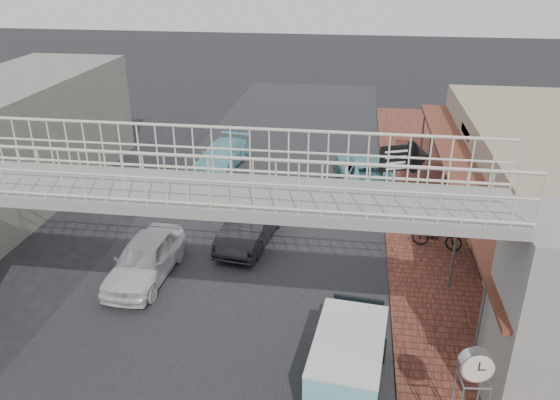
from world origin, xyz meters
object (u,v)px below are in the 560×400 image
(white_hatchback, at_px, (145,259))
(angkot_van, at_px, (349,355))
(motorcycle_far, at_px, (392,198))
(arrow_sign, at_px, (418,158))
(angkot_far, at_px, (222,155))
(dark_sedan, at_px, (251,224))
(angkot_curb, at_px, (366,171))
(motorcycle_near, at_px, (437,236))
(street_clock, at_px, (475,370))

(white_hatchback, distance_m, angkot_van, 8.01)
(motorcycle_far, xyz_separation_m, arrow_sign, (0.70, -1.12, 2.22))
(angkot_far, bearing_deg, dark_sedan, -60.90)
(angkot_curb, bearing_deg, motorcycle_near, 106.56)
(motorcycle_near, xyz_separation_m, motorcycle_far, (-1.47, 2.94, 0.09))
(street_clock, bearing_deg, motorcycle_far, 88.06)
(street_clock, bearing_deg, dark_sedan, 118.48)
(white_hatchback, xyz_separation_m, street_clock, (9.19, -5.97, 1.77))
(dark_sedan, xyz_separation_m, street_clock, (6.22, -8.97, 1.77))
(dark_sedan, distance_m, arrow_sign, 6.71)
(dark_sedan, relative_size, motorcycle_near, 2.41)
(angkot_van, xyz_separation_m, arrow_sign, (2.21, 9.33, 1.75))
(angkot_far, bearing_deg, street_clock, -53.35)
(dark_sedan, bearing_deg, street_clock, -47.50)
(angkot_curb, bearing_deg, arrow_sign, 107.24)
(angkot_far, xyz_separation_m, motorcycle_near, (9.69, -7.07, -0.07))
(motorcycle_far, distance_m, street_clock, 12.32)
(angkot_curb, distance_m, arrow_sign, 4.75)
(angkot_curb, height_order, motorcycle_near, angkot_curb)
(dark_sedan, height_order, angkot_van, angkot_van)
(dark_sedan, distance_m, street_clock, 11.05)
(angkot_van, xyz_separation_m, street_clock, (2.42, -1.70, 1.35))
(angkot_curb, relative_size, motorcycle_far, 2.84)
(dark_sedan, relative_size, arrow_sign, 1.24)
(white_hatchback, bearing_deg, arrow_sign, 31.59)
(street_clock, height_order, arrow_sign, arrow_sign)
(white_hatchback, bearing_deg, motorcycle_far, 38.92)
(white_hatchback, distance_m, angkot_far, 10.31)
(dark_sedan, bearing_deg, motorcycle_far, 38.79)
(white_hatchback, xyz_separation_m, dark_sedan, (2.97, 2.99, -0.00))
(angkot_curb, relative_size, street_clock, 1.81)
(angkot_far, relative_size, motorcycle_near, 2.47)
(angkot_far, height_order, angkot_van, angkot_van)
(angkot_van, distance_m, motorcycle_far, 10.57)
(white_hatchback, height_order, street_clock, street_clock)
(white_hatchback, bearing_deg, angkot_curb, 53.28)
(dark_sedan, distance_m, angkot_van, 8.20)
(white_hatchback, bearing_deg, dark_sedan, 47.38)
(dark_sedan, bearing_deg, angkot_van, -54.66)
(white_hatchback, xyz_separation_m, angkot_curb, (7.17, 8.90, 0.02))
(angkot_van, bearing_deg, motorcycle_far, 87.69)
(motorcycle_near, xyz_separation_m, arrow_sign, (-0.77, 1.82, 2.31))
(motorcycle_far, bearing_deg, arrow_sign, -143.46)
(dark_sedan, relative_size, angkot_van, 1.13)
(angkot_curb, height_order, street_clock, street_clock)
(white_hatchback, bearing_deg, angkot_van, -30.11)
(dark_sedan, xyz_separation_m, angkot_far, (-2.92, 7.32, -0.07))
(arrow_sign, bearing_deg, dark_sedan, 178.22)
(motorcycle_near, height_order, street_clock, street_clock)
(white_hatchback, relative_size, arrow_sign, 1.20)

